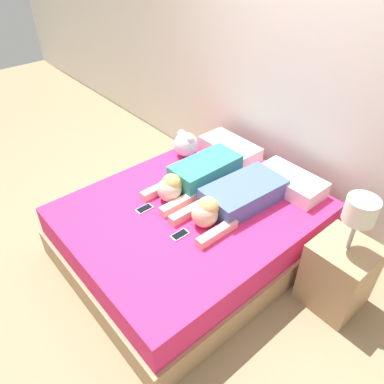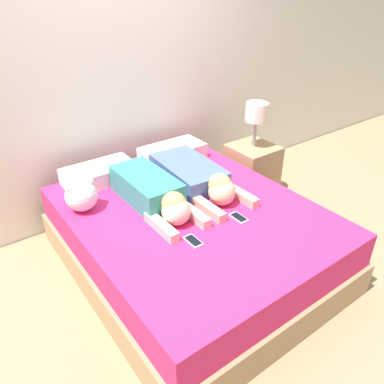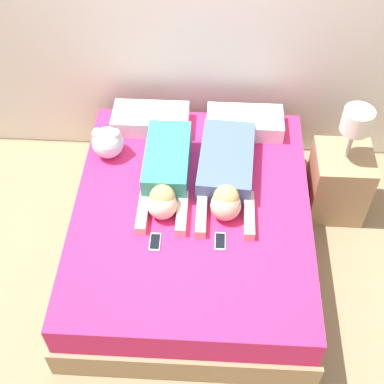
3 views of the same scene
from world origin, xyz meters
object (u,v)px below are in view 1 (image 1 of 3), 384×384
at_px(cell_phone_left, 144,209).
at_px(nightstand, 339,270).
at_px(person_left, 196,176).
at_px(cell_phone_right, 180,235).
at_px(plush_toy, 186,144).
at_px(bed, 192,230).
at_px(person_right, 233,199).
at_px(pillow_head_right, 290,182).
at_px(pillow_head_left, 230,149).

distance_m(cell_phone_left, nightstand, 1.59).
height_order(cell_phone_left, nightstand, nightstand).
relative_size(person_left, cell_phone_left, 6.41).
bearing_deg(cell_phone_right, plush_toy, 137.79).
bearing_deg(person_left, cell_phone_right, -51.70).
relative_size(bed, plush_toy, 8.26).
bearing_deg(person_right, person_left, -175.41).
relative_size(cell_phone_right, nightstand, 0.14).
height_order(bed, person_right, person_right).
relative_size(pillow_head_right, person_left, 0.65).
bearing_deg(person_left, bed, -46.92).
bearing_deg(pillow_head_left, nightstand, -12.08).
distance_m(pillow_head_right, cell_phone_right, 1.12).
bearing_deg(cell_phone_right, pillow_head_right, 81.35).
bearing_deg(pillow_head_left, cell_phone_right, -62.71).
height_order(bed, plush_toy, plush_toy).
relative_size(cell_phone_left, cell_phone_right, 1.00).
distance_m(pillow_head_left, nightstand, 1.55).
bearing_deg(plush_toy, person_left, -30.73).
bearing_deg(nightstand, pillow_head_left, 167.92).
bearing_deg(nightstand, person_left, -167.77).
distance_m(person_left, nightstand, 1.38).
relative_size(person_left, cell_phone_right, 6.41).
xyz_separation_m(pillow_head_left, person_right, (0.60, -0.57, 0.02)).
distance_m(person_right, nightstand, 0.97).
xyz_separation_m(pillow_head_left, cell_phone_right, (0.57, -1.11, -0.06)).
xyz_separation_m(pillow_head_left, plush_toy, (-0.28, -0.33, 0.06)).
bearing_deg(nightstand, cell_phone_right, -139.32).
xyz_separation_m(pillow_head_left, cell_phone_left, (0.14, -1.14, -0.06)).
bearing_deg(cell_phone_right, person_right, 86.94).
distance_m(person_left, cell_phone_left, 0.54).
xyz_separation_m(pillow_head_right, person_right, (-0.14, -0.57, 0.02)).
relative_size(bed, cell_phone_right, 14.48).
bearing_deg(nightstand, plush_toy, -179.56).
bearing_deg(person_left, nightstand, 12.23).
bearing_deg(cell_phone_right, bed, 124.44).
bearing_deg(pillow_head_right, cell_phone_right, -98.65).
xyz_separation_m(person_left, nightstand, (1.32, 0.29, -0.29)).
height_order(person_left, person_right, person_right).
relative_size(cell_phone_left, plush_toy, 0.57).
distance_m(bed, cell_phone_right, 0.45).
relative_size(person_right, cell_phone_left, 7.02).
bearing_deg(pillow_head_right, person_right, -103.78).
bearing_deg(pillow_head_right, person_left, -133.16).
distance_m(cell_phone_right, plush_toy, 1.16).
height_order(person_left, nightstand, nightstand).
height_order(cell_phone_left, plush_toy, plush_toy).
relative_size(pillow_head_right, plush_toy, 2.38).
height_order(pillow_head_left, person_left, person_left).
distance_m(pillow_head_left, plush_toy, 0.44).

